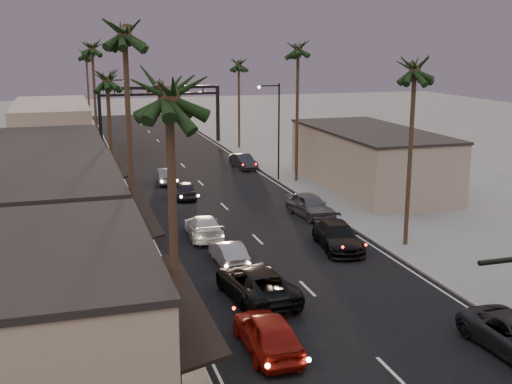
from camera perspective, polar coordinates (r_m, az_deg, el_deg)
ground at (r=53.39m, az=-3.60°, el=-0.53°), size 200.00×200.00×0.00m
road at (r=58.14m, az=-4.73°, el=0.59°), size 14.00×120.00×0.02m
sidewalk_left at (r=63.82m, az=-14.44°, el=1.40°), size 5.00×92.00×0.12m
sidewalk_right at (r=67.22m, az=1.94°, el=2.40°), size 5.00×92.00×0.12m
storefront_near at (r=24.64m, az=-18.63°, el=-11.25°), size 8.00×12.00×5.50m
storefront_mid at (r=37.86m, az=-18.11°, el=-2.64°), size 8.00×14.00×5.50m
storefront_far at (r=53.51m, az=-17.83°, el=1.62°), size 8.00×16.00×5.00m
storefront_dist at (r=76.15m, az=-17.67°, el=5.30°), size 8.00×20.00×6.00m
building_right at (r=57.60m, az=10.06°, el=2.85°), size 8.00×18.00×5.00m
arch at (r=81.68m, az=-8.54°, el=8.06°), size 15.20×0.40×7.27m
streetlight_right at (r=59.03m, az=1.79°, el=6.07°), size 2.13×0.30×9.00m
streetlight_left at (r=69.08m, az=-12.78°, el=6.79°), size 2.13×0.30×9.00m
palm_la at (r=19.81m, az=-7.77°, el=9.57°), size 3.20×3.20×13.20m
palm_lb at (r=32.68m, az=-11.64°, el=14.22°), size 3.20×3.20×15.20m
palm_lc at (r=46.68m, az=-13.13°, el=10.18°), size 3.20×3.20×12.20m
palm_ld at (r=65.60m, az=-14.40°, el=12.60°), size 3.20×3.20×14.20m
palm_ra at (r=40.08m, az=13.97°, el=11.09°), size 3.20×3.20×13.20m
palm_rb at (r=58.19m, az=3.77°, el=12.94°), size 3.20×3.20×14.20m
palm_rc at (r=77.27m, az=-1.55°, el=11.58°), size 3.20×3.20×12.20m
palm_far at (r=88.60m, az=-14.89°, el=11.99°), size 3.20×3.20×13.20m
oncoming_red at (r=27.34m, az=1.05°, el=-12.38°), size 2.02×5.01×1.71m
oncoming_pickup at (r=32.47m, az=0.02°, el=-8.11°), size 3.32×6.36×1.71m
oncoming_silver at (r=37.51m, az=-2.45°, el=-5.43°), size 1.52×4.14×1.35m
oncoming_white at (r=42.55m, az=-4.67°, el=-3.10°), size 2.31×5.22×1.49m
oncoming_dgrey at (r=53.40m, az=-6.35°, el=0.20°), size 1.95×4.30×1.43m
oncoming_grey_far at (r=59.23m, az=-8.02°, el=1.44°), size 1.86×4.42×1.42m
curbside_black at (r=40.51m, az=7.26°, el=-3.91°), size 2.96×5.85×1.63m
curbside_grey at (r=47.61m, az=4.82°, el=-1.19°), size 2.68×5.28×1.72m
curbside_far at (r=65.57m, az=-1.12°, el=2.73°), size 2.04×4.58×1.46m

